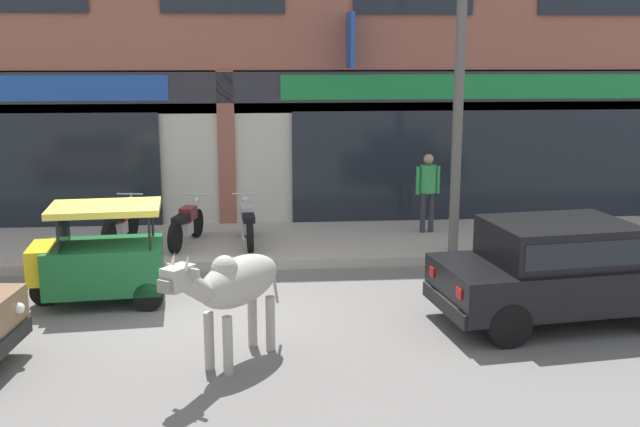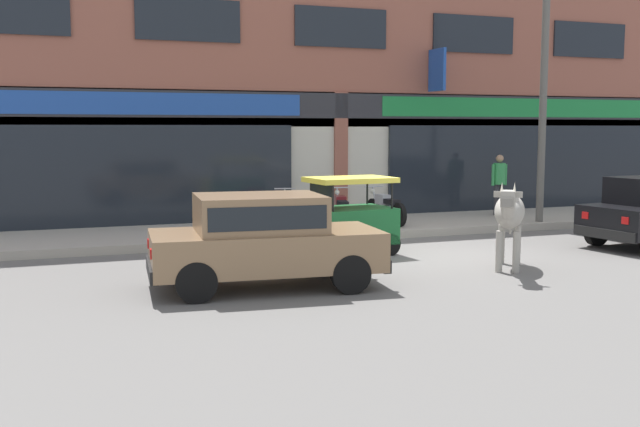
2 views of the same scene
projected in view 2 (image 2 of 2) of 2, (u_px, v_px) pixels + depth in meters
ground_plane at (441, 254)px, 14.74m from camera, size 90.00×90.00×0.00m
sidewalk at (364, 227)px, 18.21m from camera, size 19.00×3.09×0.18m
shop_building at (337, 70)px, 19.45m from camera, size 23.00×1.40×8.38m
cow at (509, 213)px, 13.08m from camera, size 1.48×1.83×1.61m
car_0 at (263, 236)px, 11.52m from camera, size 3.72×1.92×1.46m
auto_rickshaw at (344, 221)px, 14.68m from camera, size 2.04×1.31×1.52m
motorcycle_0 at (289, 211)px, 17.35m from camera, size 0.61×1.80×0.88m
motorcycle_1 at (341, 210)px, 17.64m from camera, size 0.68×1.78×0.88m
motorcycle_2 at (386, 208)px, 18.04m from camera, size 0.52×1.81×0.88m
pedestrian at (499, 178)px, 19.80m from camera, size 0.50×0.32×1.60m
utility_pole at (543, 102)px, 18.17m from camera, size 0.18×0.18×5.86m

